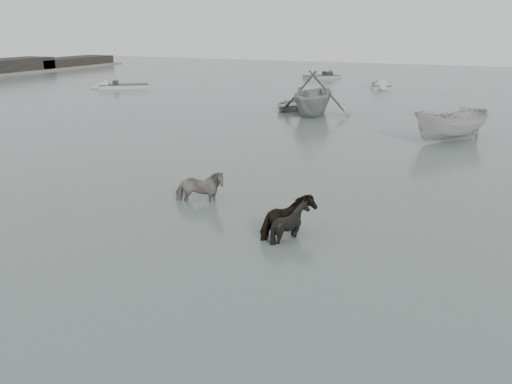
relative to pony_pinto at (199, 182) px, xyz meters
The scene contains 10 objects.
ground 4.28m from the pony_pinto, 24.26° to the right, with size 140.00×140.00×0.00m, color #4E5D55.
pony_pinto is the anchor object (origin of this frame).
pony_dark 3.98m from the pony_pinto, 21.41° to the right, with size 1.40×1.20×1.41m, color black.
pony_black 4.10m from the pony_pinto, 22.65° to the right, with size 1.05×1.18×1.30m, color black.
rowboat_lead 20.34m from the pony_pinto, 100.79° to the left, with size 3.03×4.24×0.88m, color #BBBAB6.
rowboat_trail 18.28m from the pony_pinto, 95.46° to the left, with size 5.00×5.80×3.05m, color #949693.
boat_small 15.16m from the pony_pinto, 62.16° to the left, with size 1.75×4.65×1.80m, color #AEADA9.
skiff_outer 33.85m from the pony_pinto, 131.87° to the left, with size 6.26×1.60×0.75m, color #B0AFAB, non-canonical shape.
skiff_mid 34.98m from the pony_pinto, 90.45° to the left, with size 4.78×1.60×0.75m, color #A4A6A4, non-canonical shape.
skiff_far 42.33m from the pony_pinto, 101.03° to the left, with size 5.36×1.60×0.75m, color gray, non-canonical shape.
Camera 1 is at (4.20, -11.97, 5.63)m, focal length 35.00 mm.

